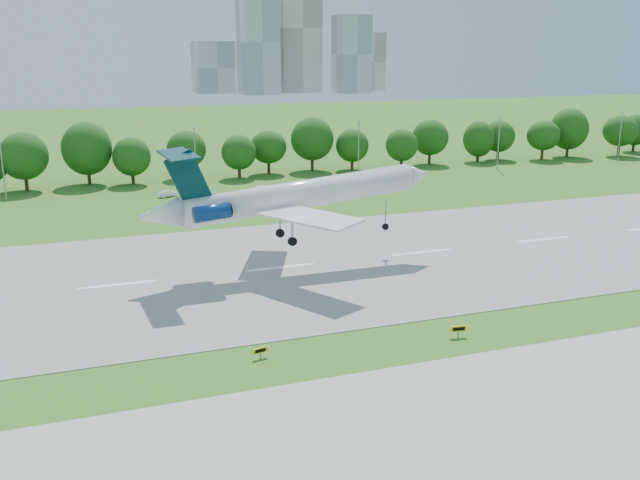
# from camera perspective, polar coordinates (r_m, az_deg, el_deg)

# --- Properties ---
(ground) EXTENTS (600.00, 600.00, 0.00)m
(ground) POSITION_cam_1_polar(r_m,az_deg,el_deg) (78.01, 16.77, -5.77)
(ground) COLOR #36681B
(ground) RESTS_ON ground
(runway) EXTENTS (400.00, 45.00, 0.08)m
(runway) POSITION_cam_1_polar(r_m,az_deg,el_deg) (97.97, 8.09, -1.02)
(runway) COLOR gray
(runway) RESTS_ON ground
(tree_line) EXTENTS (288.40, 8.40, 10.40)m
(tree_line) POSITION_cam_1_polar(r_m,az_deg,el_deg) (157.77, -3.40, 7.45)
(tree_line) COLOR #382314
(tree_line) RESTS_ON ground
(light_poles) EXTENTS (175.90, 0.25, 12.19)m
(light_poles) POSITION_cam_1_polar(r_m,az_deg,el_deg) (147.55, -3.20, 6.98)
(light_poles) COLOR gray
(light_poles) RESTS_ON ground
(skyline) EXTENTS (127.00, 52.00, 80.00)m
(skyline) POSITION_cam_1_polar(r_m,az_deg,el_deg) (471.34, -2.28, 15.41)
(skyline) COLOR #B2B2B7
(skyline) RESTS_ON ground
(airliner) EXTENTS (38.64, 28.04, 12.33)m
(airliner) POSITION_cam_1_polar(r_m,az_deg,el_deg) (88.40, -2.71, 3.54)
(airliner) COLOR white
(airliner) RESTS_ON ground
(taxi_sign_left) EXTENTS (1.41, 0.47, 0.99)m
(taxi_sign_left) POSITION_cam_1_polar(r_m,az_deg,el_deg) (64.77, -4.78, -8.79)
(taxi_sign_left) COLOR gray
(taxi_sign_left) RESTS_ON ground
(taxi_sign_centre) EXTENTS (1.64, 0.39, 1.14)m
(taxi_sign_centre) POSITION_cam_1_polar(r_m,az_deg,el_deg) (70.23, 11.00, -6.99)
(taxi_sign_centre) COLOR gray
(taxi_sign_centre) RESTS_ON ground
(service_vehicle_a) EXTENTS (3.95, 2.56, 1.23)m
(service_vehicle_a) POSITION_cam_1_polar(r_m,az_deg,el_deg) (137.27, -12.09, 3.65)
(service_vehicle_a) COLOR white
(service_vehicle_a) RESTS_ON ground
(service_vehicle_b) EXTENTS (4.09, 3.20, 1.30)m
(service_vehicle_b) POSITION_cam_1_polar(r_m,az_deg,el_deg) (138.61, -4.53, 4.06)
(service_vehicle_b) COLOR silver
(service_vehicle_b) RESTS_ON ground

